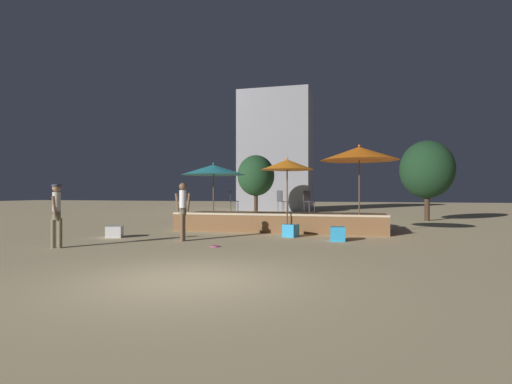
% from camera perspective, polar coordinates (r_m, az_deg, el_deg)
% --- Properties ---
extents(ground_plane, '(120.00, 120.00, 0.00)m').
position_cam_1_polar(ground_plane, '(7.50, -10.03, -12.29)').
color(ground_plane, '#D1B784').
extents(wooden_deck, '(8.52, 3.12, 0.76)m').
position_cam_1_polar(wooden_deck, '(16.95, 3.70, -4.26)').
color(wooden_deck, brown).
rests_on(wooden_deck, ground).
extents(patio_umbrella_0, '(2.84, 2.84, 3.34)m').
position_cam_1_polar(patio_umbrella_0, '(15.17, 14.53, 5.32)').
color(patio_umbrella_0, brown).
rests_on(patio_umbrella_0, ground).
extents(patio_umbrella_1, '(2.59, 2.59, 2.79)m').
position_cam_1_polar(patio_umbrella_1, '(16.29, -6.10, 3.17)').
color(patio_umbrella_1, brown).
rests_on(patio_umbrella_1, ground).
extents(patio_umbrella_2, '(2.01, 2.01, 2.91)m').
position_cam_1_polar(patio_umbrella_2, '(15.12, 4.47, 3.89)').
color(patio_umbrella_2, brown).
rests_on(patio_umbrella_2, ground).
extents(cube_seat_0, '(0.52, 0.52, 0.47)m').
position_cam_1_polar(cube_seat_0, '(13.32, 11.56, -5.89)').
color(cube_seat_0, '#2D9EDB').
rests_on(cube_seat_0, ground).
extents(cube_seat_1, '(0.68, 0.68, 0.40)m').
position_cam_1_polar(cube_seat_1, '(14.95, -19.56, -5.37)').
color(cube_seat_1, white).
rests_on(cube_seat_1, ground).
extents(cube_seat_2, '(0.57, 0.57, 0.45)m').
position_cam_1_polar(cube_seat_2, '(14.31, 4.99, -5.52)').
color(cube_seat_2, '#2D9EDB').
rests_on(cube_seat_2, ground).
extents(person_0, '(0.52, 0.31, 1.90)m').
position_cam_1_polar(person_0, '(13.24, -10.41, -2.29)').
color(person_0, brown).
rests_on(person_0, ground).
extents(person_1, '(0.30, 0.52, 1.83)m').
position_cam_1_polar(person_1, '(12.71, -26.61, -2.47)').
color(person_1, '#72664C').
rests_on(person_1, ground).
extents(bistro_chair_0, '(0.43, 0.43, 0.90)m').
position_cam_1_polar(bistro_chair_0, '(16.72, -3.42, -1.01)').
color(bistro_chair_0, '#2D3338').
rests_on(bistro_chair_0, wooden_deck).
extents(bistro_chair_1, '(0.48, 0.48, 0.90)m').
position_cam_1_polar(bistro_chair_1, '(16.81, 7.42, -1.00)').
color(bistro_chair_1, '#47474C').
rests_on(bistro_chair_1, wooden_deck).
extents(bistro_chair_2, '(0.48, 0.48, 0.90)m').
position_cam_1_polar(bistro_chair_2, '(16.35, 3.62, -1.03)').
color(bistro_chair_2, '#47474C').
rests_on(bistro_chair_2, wooden_deck).
extents(frisbee_disc, '(0.25, 0.25, 0.03)m').
position_cam_1_polar(frisbee_disc, '(11.77, -5.88, -7.72)').
color(frisbee_disc, '#E54C99').
rests_on(frisbee_disc, ground).
extents(background_tree_0, '(2.93, 2.93, 4.47)m').
position_cam_1_polar(background_tree_0, '(24.21, 23.24, 2.96)').
color(background_tree_0, '#3D2B1C').
rests_on(background_tree_0, ground).
extents(background_tree_1, '(2.69, 2.69, 4.29)m').
position_cam_1_polar(background_tree_1, '(29.02, -0.01, 2.35)').
color(background_tree_1, '#3D2B1C').
rests_on(background_tree_1, ground).
extents(distant_building, '(6.23, 3.87, 10.48)m').
position_cam_1_polar(distant_building, '(35.67, 2.88, 5.84)').
color(distant_building, gray).
rests_on(distant_building, ground).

